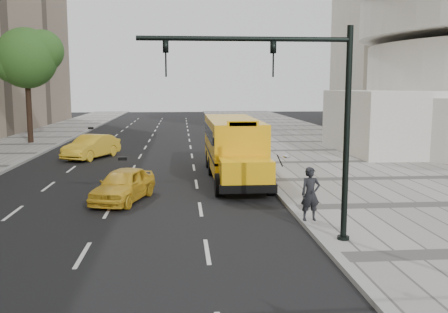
{
  "coord_description": "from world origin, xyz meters",
  "views": [
    {
      "loc": [
        1.81,
        -23.75,
        4.68
      ],
      "look_at": [
        3.5,
        -4.0,
        1.9
      ],
      "focal_mm": 40.0,
      "sensor_mm": 36.0,
      "label": 1
    }
  ],
  "objects": [
    {
      "name": "curb_museum",
      "position": [
        6.0,
        0.0,
        0.07
      ],
      "size": [
        0.3,
        140.0,
        0.15
      ],
      "primitive_type": "cube",
      "color": "gray",
      "rests_on": "ground"
    },
    {
      "name": "school_bus",
      "position": [
        4.5,
        2.11,
        1.76
      ],
      "size": [
        2.96,
        11.56,
        3.19
      ],
      "color": "#FFB40E",
      "rests_on": "ground"
    },
    {
      "name": "taxi_far",
      "position": [
        -4.08,
        9.33,
        0.77
      ],
      "size": [
        3.38,
        4.94,
        1.54
      ],
      "primitive_type": "imported",
      "rotation": [
        0.0,
        0.0,
        -0.41
      ],
      "color": "gold",
      "rests_on": "ground"
    },
    {
      "name": "traffic_signal",
      "position": [
        5.19,
        -9.67,
        4.09
      ],
      "size": [
        6.18,
        0.36,
        6.4
      ],
      "color": "black",
      "rests_on": "ground"
    },
    {
      "name": "pedestrian",
      "position": [
        6.15,
        -7.48,
        1.07
      ],
      "size": [
        0.71,
        0.5,
        1.84
      ],
      "primitive_type": "imported",
      "rotation": [
        0.0,
        0.0,
        0.1
      ],
      "color": "black",
      "rests_on": "sidewalk_museum"
    },
    {
      "name": "taxi_near",
      "position": [
        -0.6,
        -3.38,
        0.69
      ],
      "size": [
        2.7,
        4.33,
        1.37
      ],
      "primitive_type": "imported",
      "rotation": [
        0.0,
        0.0,
        -0.29
      ],
      "color": "gold",
      "rests_on": "ground"
    },
    {
      "name": "ground",
      "position": [
        0.0,
        0.0,
        0.0
      ],
      "size": [
        140.0,
        140.0,
        0.0
      ],
      "primitive_type": "plane",
      "color": "black",
      "rests_on": "ground"
    },
    {
      "name": "tree_c",
      "position": [
        -10.41,
        18.03,
        6.98
      ],
      "size": [
        5.43,
        4.83,
        9.36
      ],
      "color": "black",
      "rests_on": "ground"
    },
    {
      "name": "sidewalk_museum",
      "position": [
        12.0,
        0.0,
        0.07
      ],
      "size": [
        12.0,
        140.0,
        0.15
      ],
      "primitive_type": "cube",
      "color": "gray",
      "rests_on": "ground"
    }
  ]
}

